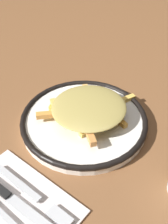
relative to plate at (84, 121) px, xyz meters
name	(u,v)px	position (x,y,z in m)	size (l,w,h in m)	color
ground_plane	(84,125)	(0.00, 0.00, -0.01)	(2.60, 2.60, 0.00)	brown
plate	(84,121)	(0.00, 0.00, 0.00)	(0.28, 0.28, 0.02)	silver
fries_heap	(88,109)	(-0.01, 0.00, 0.03)	(0.23, 0.22, 0.04)	gold
napkin	(16,204)	(0.23, 0.02, -0.01)	(0.14, 0.21, 0.01)	silver
fork	(32,194)	(0.20, 0.04, 0.00)	(0.02, 0.18, 0.01)	silver
knife	(8,196)	(0.23, 0.01, 0.00)	(0.02, 0.21, 0.01)	black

